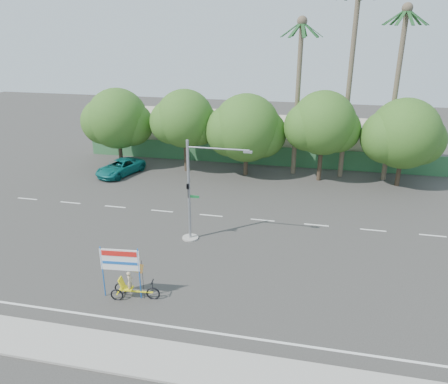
# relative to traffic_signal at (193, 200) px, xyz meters

# --- Properties ---
(ground) EXTENTS (120.00, 120.00, 0.00)m
(ground) POSITION_rel_traffic_signal_xyz_m (2.20, -3.98, -2.92)
(ground) COLOR #33302D
(ground) RESTS_ON ground
(sidewalk_near) EXTENTS (50.00, 2.40, 0.12)m
(sidewalk_near) POSITION_rel_traffic_signal_xyz_m (2.20, -11.48, -2.86)
(sidewalk_near) COLOR gray
(sidewalk_near) RESTS_ON ground
(fence) EXTENTS (38.00, 0.08, 2.00)m
(fence) POSITION_rel_traffic_signal_xyz_m (2.20, 17.52, -1.92)
(fence) COLOR #336B3D
(fence) RESTS_ON ground
(building_left) EXTENTS (12.00, 8.00, 4.00)m
(building_left) POSITION_rel_traffic_signal_xyz_m (-7.80, 22.02, -0.92)
(building_left) COLOR #BEB397
(building_left) RESTS_ON ground
(building_right) EXTENTS (14.00, 8.00, 3.60)m
(building_right) POSITION_rel_traffic_signal_xyz_m (10.20, 22.02, -1.12)
(building_right) COLOR #BEB397
(building_right) RESTS_ON ground
(tree_far_left) EXTENTS (7.14, 6.00, 7.96)m
(tree_far_left) POSITION_rel_traffic_signal_xyz_m (-11.85, 14.02, 1.84)
(tree_far_left) COLOR #473828
(tree_far_left) RESTS_ON ground
(tree_left) EXTENTS (6.66, 5.60, 8.07)m
(tree_left) POSITION_rel_traffic_signal_xyz_m (-4.85, 14.02, 2.14)
(tree_left) COLOR #473828
(tree_left) RESTS_ON ground
(tree_center) EXTENTS (7.62, 6.40, 7.85)m
(tree_center) POSITION_rel_traffic_signal_xyz_m (1.14, 14.02, 1.55)
(tree_center) COLOR #473828
(tree_center) RESTS_ON ground
(tree_right) EXTENTS (6.90, 5.80, 8.36)m
(tree_right) POSITION_rel_traffic_signal_xyz_m (8.15, 14.02, 2.32)
(tree_right) COLOR #473828
(tree_right) RESTS_ON ground
(tree_far_right) EXTENTS (7.38, 6.20, 7.94)m
(tree_far_right) POSITION_rel_traffic_signal_xyz_m (15.15, 14.02, 1.73)
(tree_far_right) COLOR #473828
(tree_far_right) RESTS_ON ground
(palm_tall) EXTENTS (3.73, 3.79, 17.45)m
(palm_tall) POSITION_rel_traffic_signal_xyz_m (10.20, 15.52, 7.55)
(palm_tall) COLOR #70604C
(palm_tall) RESTS_ON ground
(palm_mid) EXTENTS (3.73, 3.79, 15.45)m
(palm_mid) POSITION_rel_traffic_signal_xyz_m (14.20, 15.52, 6.48)
(palm_mid) COLOR #70604C
(palm_mid) RESTS_ON ground
(palm_short) EXTENTS (3.73, 3.79, 14.45)m
(palm_short) POSITION_rel_traffic_signal_xyz_m (5.70, 15.52, 5.94)
(palm_short) COLOR #70604C
(palm_short) RESTS_ON ground
(traffic_signal) EXTENTS (4.72, 1.10, 7.00)m
(traffic_signal) POSITION_rel_traffic_signal_xyz_m (0.00, 0.00, 0.00)
(traffic_signal) COLOR gray
(traffic_signal) RESTS_ON ground
(trike_billboard) EXTENTS (3.12, 0.83, 3.07)m
(trike_billboard) POSITION_rel_traffic_signal_xyz_m (-1.65, -7.31, -1.68)
(trike_billboard) COLOR black
(trike_billboard) RESTS_ON ground
(pickup_truck) EXTENTS (3.96, 5.78, 1.47)m
(pickup_truck) POSITION_rel_traffic_signal_xyz_m (-10.74, 11.51, -2.18)
(pickup_truck) COLOR #0F6967
(pickup_truck) RESTS_ON ground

